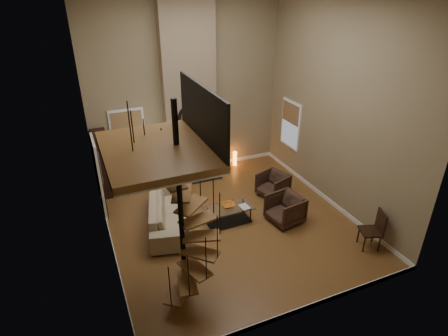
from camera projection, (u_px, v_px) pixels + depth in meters
name	position (u px, v px, depth m)	size (l,w,h in m)	color
ground	(230.00, 222.00, 9.73)	(6.00, 6.50, 0.01)	olive
back_wall	(187.00, 89.00, 11.14)	(6.00, 0.02, 5.50)	#8F7D5C
front_wall	(315.00, 188.00, 5.81)	(6.00, 0.02, 5.50)	#8F7D5C
left_wall	(95.00, 143.00, 7.43)	(0.02, 6.50, 5.50)	#8F7D5C
right_wall	(337.00, 107.00, 9.52)	(0.02, 6.50, 5.50)	#8F7D5C
baseboard_back	(191.00, 168.00, 12.35)	(6.00, 0.02, 0.12)	white
baseboard_front	(299.00, 310.00, 7.04)	(6.00, 0.02, 0.12)	white
baseboard_left	(113.00, 249.00, 8.65)	(0.02, 6.50, 0.12)	white
baseboard_right	(324.00, 196.00, 10.74)	(0.02, 6.50, 0.12)	white
chimney_breast	(189.00, 90.00, 10.98)	(1.60, 0.38, 5.50)	#937B5F
hearth	(197.00, 178.00, 11.82)	(1.50, 0.60, 0.04)	black
firebox	(194.00, 160.00, 11.82)	(0.95, 0.02, 0.72)	black
mantel	(194.00, 143.00, 11.48)	(1.70, 0.18, 0.06)	white
mirror_frame	(192.00, 118.00, 11.17)	(0.94, 0.94, 0.10)	black
mirror_disc	(192.00, 118.00, 11.17)	(0.80, 0.80, 0.01)	white
vase_left	(176.00, 141.00, 11.25)	(0.24, 0.24, 0.25)	black
vase_right	(211.00, 136.00, 11.66)	(0.20, 0.20, 0.21)	#1B5F61
window_back	(128.00, 133.00, 10.96)	(1.02, 0.06, 1.52)	white
window_right	(291.00, 124.00, 11.66)	(0.06, 1.02, 1.52)	white
entry_door	(100.00, 178.00, 9.69)	(0.10, 1.05, 2.16)	white
loft	(162.00, 147.00, 6.07)	(1.70, 2.20, 1.09)	brown
spiral_stair	(182.00, 216.00, 6.82)	(1.47, 1.47, 4.06)	black
hutch	(103.00, 164.00, 10.66)	(0.40, 0.85, 1.90)	black
sofa	(169.00, 211.00, 9.44)	(2.48, 0.97, 0.73)	tan
armchair_near	(275.00, 184.00, 10.80)	(0.76, 0.78, 0.71)	#3B251B
armchair_far	(287.00, 208.00, 9.65)	(0.81, 0.83, 0.76)	#3B251B
coffee_table	(229.00, 213.00, 9.58)	(1.25, 0.63, 0.46)	silver
bowl	(228.00, 205.00, 9.52)	(0.35, 0.35, 0.09)	#CA6D23
book	(244.00, 207.00, 9.50)	(0.22, 0.30, 0.03)	gray
floor_lamp	(155.00, 148.00, 10.52)	(0.40, 0.40, 1.71)	black
accent_lamp	(235.00, 158.00, 12.59)	(0.14, 0.14, 0.49)	orange
side_chair	(375.00, 228.00, 8.59)	(0.58, 0.58, 0.98)	black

